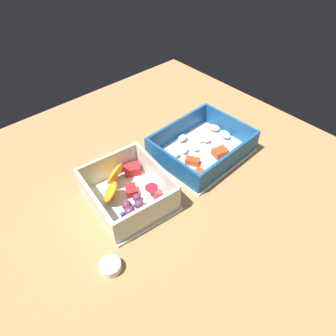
% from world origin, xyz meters
% --- Properties ---
extents(table_surface, '(0.80, 0.80, 0.02)m').
position_xyz_m(table_surface, '(0.00, 0.00, 0.01)').
color(table_surface, '#9E7547').
rests_on(table_surface, ground).
extents(pasta_container, '(0.20, 0.16, 0.05)m').
position_xyz_m(pasta_container, '(-0.11, -0.00, 0.04)').
color(pasta_container, white).
rests_on(pasta_container, table_surface).
extents(fruit_bowl, '(0.16, 0.17, 0.06)m').
position_xyz_m(fruit_bowl, '(0.08, -0.01, 0.04)').
color(fruit_bowl, silver).
rests_on(fruit_bowl, table_surface).
extents(paper_cup_liner, '(0.03, 0.03, 0.02)m').
position_xyz_m(paper_cup_liner, '(0.19, 0.09, 0.03)').
color(paper_cup_liner, white).
rests_on(paper_cup_liner, table_surface).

